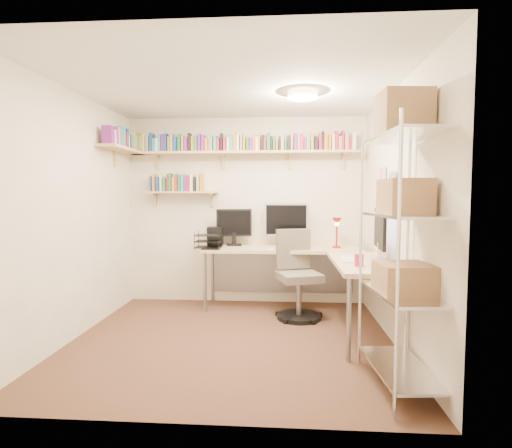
{
  "coord_description": "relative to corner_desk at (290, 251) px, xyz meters",
  "views": [
    {
      "loc": [
        0.51,
        -3.91,
        1.45
      ],
      "look_at": [
        0.21,
        0.55,
        1.14
      ],
      "focal_mm": 28.0,
      "sensor_mm": 36.0,
      "label": 1
    }
  ],
  "objects": [
    {
      "name": "wire_rack",
      "position": [
        0.8,
        -1.86,
        0.58
      ],
      "size": [
        0.49,
        0.89,
        2.21
      ],
      "rotation": [
        0.0,
        0.0,
        0.09
      ],
      "color": "silver",
      "rests_on": "ground"
    },
    {
      "name": "room_shell",
      "position": [
        -0.59,
        -0.95,
        0.77
      ],
      "size": [
        3.24,
        3.04,
        2.52
      ],
      "color": "#F3DEC6",
      "rests_on": "ground"
    },
    {
      "name": "wall_shelves",
      "position": [
        -1.02,
        0.35,
        1.25
      ],
      "size": [
        3.12,
        1.09,
        0.8
      ],
      "color": "tan",
      "rests_on": "ground"
    },
    {
      "name": "corner_desk",
      "position": [
        0.0,
        0.0,
        0.0
      ],
      "size": [
        2.26,
        2.04,
        1.36
      ],
      "color": "#DBB28E",
      "rests_on": "ground"
    },
    {
      "name": "ground",
      "position": [
        -0.6,
        -0.95,
        -0.78
      ],
      "size": [
        3.2,
        3.2,
        0.0
      ],
      "primitive_type": "plane",
      "color": "#432E1C",
      "rests_on": "ground"
    },
    {
      "name": "office_chair",
      "position": [
        0.09,
        -0.14,
        -0.34
      ],
      "size": [
        0.59,
        0.59,
        1.05
      ],
      "rotation": [
        0.0,
        0.0,
        0.32
      ],
      "color": "black",
      "rests_on": "ground"
    }
  ]
}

